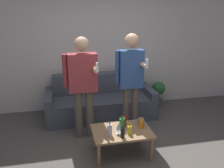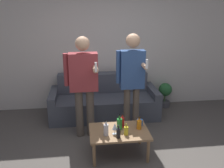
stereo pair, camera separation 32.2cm
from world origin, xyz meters
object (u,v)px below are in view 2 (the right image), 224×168
object	(u,v)px
person_standing_left	(83,80)
person_standing_right	(132,76)
coffee_table	(119,133)
bottle_orange	(106,130)
couch	(104,101)

from	to	relation	value
person_standing_left	person_standing_right	distance (m)	0.78
coffee_table	bottle_orange	size ratio (longest dim) A/B	3.74
bottle_orange	person_standing_left	bearing A→B (deg)	111.21
person_standing_left	person_standing_right	world-z (taller)	person_standing_right
couch	person_standing_left	bearing A→B (deg)	-116.61
bottle_orange	person_standing_left	size ratio (longest dim) A/B	0.14
bottle_orange	person_standing_left	xyz separation A→B (m)	(-0.29, 0.74, 0.50)
coffee_table	person_standing_left	distance (m)	1.02
bottle_orange	person_standing_right	xyz separation A→B (m)	(0.49, 0.71, 0.55)
couch	coffee_table	bearing A→B (deg)	-86.40
person_standing_left	bottle_orange	bearing A→B (deg)	-68.79
coffee_table	couch	bearing A→B (deg)	93.60
couch	bottle_orange	distance (m)	1.54
bottle_orange	person_standing_left	distance (m)	0.94
coffee_table	person_standing_left	world-z (taller)	person_standing_left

